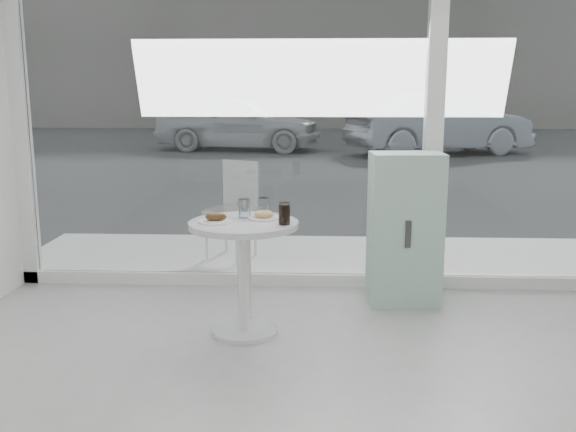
{
  "coord_description": "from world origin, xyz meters",
  "views": [
    {
      "loc": [
        -0.03,
        -2.18,
        1.63
      ],
      "look_at": [
        -0.2,
        1.7,
        0.85
      ],
      "focal_mm": 40.0,
      "sensor_mm": 36.0,
      "label": 1
    }
  ],
  "objects_px": {
    "plate_donut": "(264,216)",
    "water_tumbler_a": "(244,209)",
    "main_table": "(244,254)",
    "car_silver": "(439,124)",
    "cola_glass": "(284,214)",
    "mint_cabinet": "(405,229)",
    "patio_chair": "(235,203)",
    "water_tumbler_b": "(264,207)",
    "car_white": "(238,122)",
    "plate_fritter": "(216,219)"
  },
  "relations": [
    {
      "from": "car_silver",
      "to": "cola_glass",
      "type": "xyz_separation_m",
      "value": [
        -3.19,
        -12.02,
        0.1
      ]
    },
    {
      "from": "water_tumbler_b",
      "to": "cola_glass",
      "type": "xyz_separation_m",
      "value": [
        0.16,
        -0.32,
        0.02
      ]
    },
    {
      "from": "mint_cabinet",
      "to": "plate_donut",
      "type": "height_order",
      "value": "mint_cabinet"
    },
    {
      "from": "main_table",
      "to": "plate_donut",
      "type": "height_order",
      "value": "plate_donut"
    },
    {
      "from": "water_tumbler_a",
      "to": "car_silver",
      "type": "bearing_deg",
      "value": 73.61
    },
    {
      "from": "mint_cabinet",
      "to": "patio_chair",
      "type": "relative_size",
      "value": 1.28
    },
    {
      "from": "main_table",
      "to": "plate_donut",
      "type": "xyz_separation_m",
      "value": [
        0.13,
        0.09,
        0.24
      ]
    },
    {
      "from": "car_silver",
      "to": "car_white",
      "type": "bearing_deg",
      "value": 60.64
    },
    {
      "from": "mint_cabinet",
      "to": "water_tumbler_b",
      "type": "relative_size",
      "value": 9.8
    },
    {
      "from": "car_white",
      "to": "cola_glass",
      "type": "xyz_separation_m",
      "value": [
        1.87,
        -12.93,
        0.11
      ]
    },
    {
      "from": "car_white",
      "to": "water_tumbler_a",
      "type": "height_order",
      "value": "car_white"
    },
    {
      "from": "cola_glass",
      "to": "car_silver",
      "type": "bearing_deg",
      "value": 75.11
    },
    {
      "from": "patio_chair",
      "to": "plate_donut",
      "type": "bearing_deg",
      "value": -51.58
    },
    {
      "from": "car_silver",
      "to": "plate_donut",
      "type": "distance_m",
      "value": 12.32
    },
    {
      "from": "car_white",
      "to": "main_table",
      "type": "bearing_deg",
      "value": -164.47
    },
    {
      "from": "plate_donut",
      "to": "cola_glass",
      "type": "relative_size",
      "value": 1.48
    },
    {
      "from": "main_table",
      "to": "patio_chair",
      "type": "xyz_separation_m",
      "value": [
        -0.3,
        1.85,
        0.01
      ]
    },
    {
      "from": "main_table",
      "to": "patio_chair",
      "type": "relative_size",
      "value": 0.85
    },
    {
      "from": "car_silver",
      "to": "cola_glass",
      "type": "bearing_deg",
      "value": 145.91
    },
    {
      "from": "water_tumbler_a",
      "to": "water_tumbler_b",
      "type": "relative_size",
      "value": 1.07
    },
    {
      "from": "car_white",
      "to": "water_tumbler_b",
      "type": "height_order",
      "value": "car_white"
    },
    {
      "from": "mint_cabinet",
      "to": "water_tumbler_a",
      "type": "xyz_separation_m",
      "value": [
        -1.15,
        -0.57,
        0.25
      ]
    },
    {
      "from": "main_table",
      "to": "water_tumbler_a",
      "type": "distance_m",
      "value": 0.3
    },
    {
      "from": "car_silver",
      "to": "plate_fritter",
      "type": "distance_m",
      "value": 12.52
    },
    {
      "from": "main_table",
      "to": "car_white",
      "type": "distance_m",
      "value": 12.95
    },
    {
      "from": "car_silver",
      "to": "main_table",
      "type": "bearing_deg",
      "value": 144.61
    },
    {
      "from": "car_silver",
      "to": "plate_fritter",
      "type": "bearing_deg",
      "value": 143.9
    },
    {
      "from": "plate_donut",
      "to": "water_tumbler_a",
      "type": "relative_size",
      "value": 1.66
    },
    {
      "from": "cola_glass",
      "to": "plate_fritter",
      "type": "bearing_deg",
      "value": 175.11
    },
    {
      "from": "plate_donut",
      "to": "water_tumbler_a",
      "type": "height_order",
      "value": "water_tumbler_a"
    },
    {
      "from": "car_silver",
      "to": "plate_donut",
      "type": "height_order",
      "value": "car_silver"
    },
    {
      "from": "patio_chair",
      "to": "water_tumbler_a",
      "type": "distance_m",
      "value": 1.76
    },
    {
      "from": "main_table",
      "to": "plate_fritter",
      "type": "distance_m",
      "value": 0.3
    },
    {
      "from": "car_white",
      "to": "plate_fritter",
      "type": "height_order",
      "value": "car_white"
    },
    {
      "from": "mint_cabinet",
      "to": "car_silver",
      "type": "bearing_deg",
      "value": 75.08
    },
    {
      "from": "plate_fritter",
      "to": "plate_donut",
      "type": "xyz_separation_m",
      "value": [
        0.3,
        0.12,
        -0.01
      ]
    },
    {
      "from": "car_silver",
      "to": "water_tumbler_a",
      "type": "height_order",
      "value": "car_silver"
    },
    {
      "from": "car_silver",
      "to": "plate_fritter",
      "type": "relative_size",
      "value": 20.17
    },
    {
      "from": "plate_donut",
      "to": "water_tumbler_b",
      "type": "distance_m",
      "value": 0.16
    },
    {
      "from": "patio_chair",
      "to": "car_silver",
      "type": "height_order",
      "value": "car_silver"
    },
    {
      "from": "mint_cabinet",
      "to": "plate_donut",
      "type": "xyz_separation_m",
      "value": [
        -1.02,
        -0.62,
        0.21
      ]
    },
    {
      "from": "mint_cabinet",
      "to": "plate_donut",
      "type": "relative_size",
      "value": 5.51
    },
    {
      "from": "plate_donut",
      "to": "water_tumbler_a",
      "type": "distance_m",
      "value": 0.15
    },
    {
      "from": "car_silver",
      "to": "mint_cabinet",
      "type": "bearing_deg",
      "value": 149.13
    },
    {
      "from": "patio_chair",
      "to": "car_white",
      "type": "xyz_separation_m",
      "value": [
        -1.3,
        11.0,
        0.17
      ]
    },
    {
      "from": "plate_fritter",
      "to": "cola_glass",
      "type": "distance_m",
      "value": 0.45
    },
    {
      "from": "main_table",
      "to": "mint_cabinet",
      "type": "height_order",
      "value": "mint_cabinet"
    },
    {
      "from": "main_table",
      "to": "car_silver",
      "type": "height_order",
      "value": "car_silver"
    },
    {
      "from": "patio_chair",
      "to": "cola_glass",
      "type": "bearing_deg",
      "value": -48.66
    },
    {
      "from": "main_table",
      "to": "water_tumbler_a",
      "type": "bearing_deg",
      "value": 93.41
    }
  ]
}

